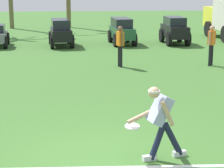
{
  "coord_description": "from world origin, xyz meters",
  "views": [
    {
      "loc": [
        -0.39,
        -7.48,
        3.25
      ],
      "look_at": [
        0.35,
        2.34,
        0.9
      ],
      "focal_mm": 70.0,
      "sensor_mm": 36.0,
      "label": 1
    }
  ],
  "objects": [
    {
      "name": "field_line_paint",
      "position": [
        0.0,
        -0.3,
        0.0
      ],
      "size": [
        20.17,
        0.8,
        0.01
      ],
      "primitive_type": "cube",
      "rotation": [
        0.0,
        0.0,
        -0.03
      ],
      "color": "white",
      "rests_on": "ground_plane"
    },
    {
      "name": "teammate_deep",
      "position": [
        1.16,
        8.94,
        0.94
      ],
      "size": [
        0.29,
        0.49,
        1.56
      ],
      "color": "black",
      "rests_on": "ground_plane"
    },
    {
      "name": "parked_car_slot_b",
      "position": [
        -1.31,
        14.6,
        0.72
      ],
      "size": [
        1.38,
        2.49,
        1.34
      ],
      "color": "black",
      "rests_on": "ground_plane"
    },
    {
      "name": "ground_plane",
      "position": [
        0.0,
        0.0,
        0.0
      ],
      "size": [
        80.0,
        80.0,
        0.0
      ],
      "primitive_type": "plane",
      "color": "#3C6A2B"
    },
    {
      "name": "frisbee_thrower",
      "position": [
        1.06,
        0.02,
        0.79
      ],
      "size": [
        1.16,
        0.48,
        1.4
      ],
      "color": "#191E38",
      "rests_on": "ground_plane"
    },
    {
      "name": "frisbee_in_flight",
      "position": [
        0.56,
        0.09,
        0.63
      ],
      "size": [
        0.28,
        0.28,
        0.06
      ],
      "color": "white"
    },
    {
      "name": "parked_car_slot_d",
      "position": [
        4.57,
        14.93,
        0.74
      ],
      "size": [
        1.25,
        2.39,
        1.4
      ],
      "color": "black",
      "rests_on": "ground_plane"
    },
    {
      "name": "teammate_midfield",
      "position": [
        4.7,
        8.91,
        0.94
      ],
      "size": [
        0.37,
        0.43,
        1.56
      ],
      "color": "black",
      "rests_on": "ground_plane"
    },
    {
      "name": "parked_car_slot_c",
      "position": [
        1.82,
        15.04,
        0.72
      ],
      "size": [
        1.35,
        2.48,
        1.34
      ],
      "color": "#235133",
      "rests_on": "ground_plane"
    }
  ]
}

